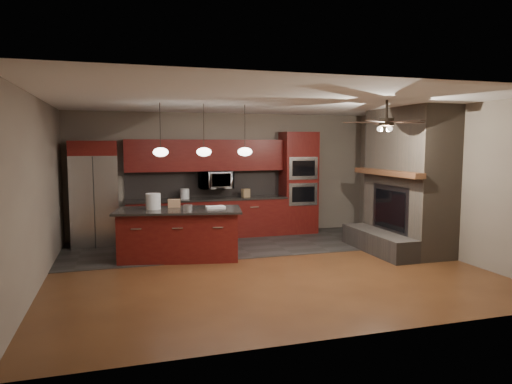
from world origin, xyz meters
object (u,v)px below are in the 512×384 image
object	(u,v)px
microwave	(216,180)
counter_box	(246,193)
counter_bucket	(185,194)
white_bucket	(153,201)
cardboard_box	(174,203)
oven_tower	(298,183)
refrigerator	(95,194)
kitchen_island	(179,234)
paint_can	(188,208)
paint_tray	(215,207)

from	to	relation	value
microwave	counter_box	bearing A→B (deg)	-8.50
counter_bucket	white_bucket	bearing A→B (deg)	-116.41
cardboard_box	oven_tower	bearing A→B (deg)	29.58
refrigerator	kitchen_island	xyz separation A→B (m)	(1.52, -1.64, -0.62)
refrigerator	paint_can	size ratio (longest dim) A/B	13.70
paint_can	kitchen_island	bearing A→B (deg)	117.94
refrigerator	kitchen_island	world-z (taller)	refrigerator
refrigerator	counter_bucket	xyz separation A→B (m)	(1.86, 0.08, -0.07)
refrigerator	counter_bucket	bearing A→B (deg)	2.49
microwave	white_bucket	size ratio (longest dim) A/B	2.55
kitchen_island	white_bucket	xyz separation A→B (m)	(-0.44, 0.13, 0.60)
paint_tray	cardboard_box	bearing A→B (deg)	155.37
paint_can	counter_box	distance (m)	2.49
paint_can	cardboard_box	xyz separation A→B (m)	(-0.18, 0.54, 0.02)
refrigerator	cardboard_box	size ratio (longest dim) A/B	9.50
oven_tower	refrigerator	size ratio (longest dim) A/B	1.10
refrigerator	kitchen_island	size ratio (longest dim) A/B	0.90
oven_tower	refrigerator	world-z (taller)	oven_tower
microwave	kitchen_island	distance (m)	2.22
kitchen_island	white_bucket	distance (m)	0.76
refrigerator	paint_tray	distance (m)	2.77
kitchen_island	paint_can	bearing A→B (deg)	-51.41
oven_tower	kitchen_island	world-z (taller)	oven_tower
microwave	refrigerator	bearing A→B (deg)	-177.08
cardboard_box	microwave	bearing A→B (deg)	58.12
white_bucket	cardboard_box	world-z (taller)	white_bucket
oven_tower	counter_box	size ratio (longest dim) A/B	12.66
kitchen_island	paint_can	distance (m)	0.58
cardboard_box	counter_box	distance (m)	2.24
white_bucket	cardboard_box	xyz separation A→B (m)	(0.39, 0.17, -0.07)
oven_tower	counter_bucket	distance (m)	2.69
kitchen_island	white_bucket	bearing A→B (deg)	174.41
kitchen_island	cardboard_box	distance (m)	0.61
paint_can	counter_bucket	xyz separation A→B (m)	(0.22, 1.96, 0.04)
refrigerator	oven_tower	bearing A→B (deg)	0.93
refrigerator	paint_can	world-z (taller)	refrigerator
paint_can	counter_bucket	world-z (taller)	counter_bucket
kitchen_island	paint_tray	bearing A→B (deg)	6.48
refrigerator	cardboard_box	distance (m)	1.99
oven_tower	paint_can	bearing A→B (deg)	-145.96
kitchen_island	counter_bucket	distance (m)	1.83
microwave	paint_tray	size ratio (longest dim) A/B	2.10
microwave	counter_box	xyz separation A→B (m)	(0.67, -0.10, -0.31)
paint_can	counter_bucket	bearing A→B (deg)	83.74
oven_tower	kitchen_island	bearing A→B (deg)	-150.52
microwave	paint_can	distance (m)	2.24
paint_tray	counter_bucket	distance (m)	1.80
white_bucket	counter_box	distance (m)	2.65
white_bucket	paint_can	xyz separation A→B (m)	(0.57, -0.37, -0.09)
paint_tray	refrigerator	bearing A→B (deg)	143.49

